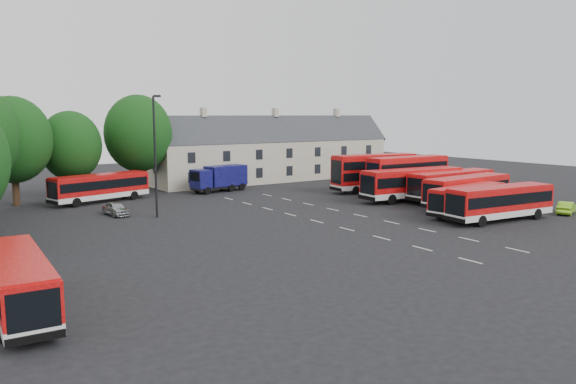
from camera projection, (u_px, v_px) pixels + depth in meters
The scene contains 17 objects.
ground at pixel (331, 225), 46.92m from camera, with size 140.00×140.00×0.00m, color black.
lane_markings at pixel (339, 218), 49.95m from camera, with size 5.15×33.80×0.01m.
treeline at pixel (16, 143), 50.21m from camera, with size 29.92×32.59×12.01m.
terrace_houses at pixel (275, 153), 78.74m from camera, with size 35.70×7.13×10.06m.
bus_row_a at pixel (500, 200), 48.47m from camera, with size 10.94×3.48×3.04m.
bus_row_b at pixel (468, 198), 51.26m from camera, with size 9.90×3.45×2.74m.
bus_row_c at pixel (467, 189), 55.47m from camera, with size 11.17×3.24×3.12m.
bus_row_d at pixel (451, 183), 59.80m from camera, with size 11.33×2.92×3.19m.
bus_row_e at pixel (412, 182), 60.15m from camera, with size 12.24×3.86×3.40m.
bus_dd_south at pixel (408, 173), 64.84m from camera, with size 10.75×2.86×4.37m.
bus_dd_north at pixel (374, 170), 67.16m from camera, with size 11.07×3.76×4.45m.
bus_west at pixel (19, 279), 25.75m from camera, with size 2.76×9.93×2.78m.
bus_north at pixel (100, 186), 58.91m from camera, with size 10.73×5.01×2.96m.
box_truck at pixel (220, 177), 67.11m from camera, with size 7.32×3.38×3.08m.
silver_car at pixel (116, 209), 51.37m from camera, with size 1.47×3.66×1.25m, color #A5A7AD.
lime_car at pixel (566, 208), 52.22m from camera, with size 1.23×3.51×1.16m, color #82CA1F.
lamppost at pixel (155, 153), 49.67m from camera, with size 0.75×0.45×10.88m.
Camera 1 is at (-29.06, -35.96, 9.17)m, focal length 35.00 mm.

